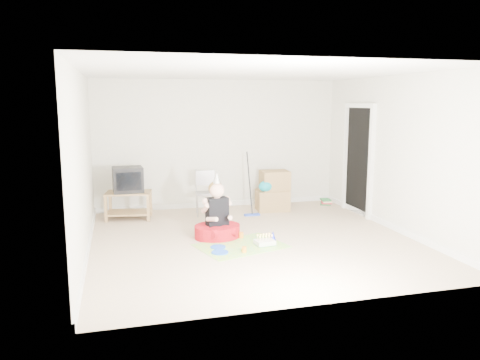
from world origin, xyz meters
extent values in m
plane|color=#CAAE91|center=(0.00, 0.00, 0.00)|extent=(5.00, 5.00, 0.00)
cube|color=black|center=(2.48, 1.20, 1.02)|extent=(0.02, 0.90, 2.05)
cube|color=olive|center=(-1.85, 1.88, 0.50)|extent=(0.89, 0.64, 0.03)
cube|color=olive|center=(-1.85, 1.88, 0.12)|extent=(0.89, 0.64, 0.03)
cube|color=olive|center=(-2.26, 1.72, 0.26)|extent=(0.06, 0.06, 0.51)
cube|color=olive|center=(-1.52, 1.60, 0.26)|extent=(0.06, 0.06, 0.51)
cube|color=olive|center=(-2.19, 2.17, 0.26)|extent=(0.06, 0.06, 0.51)
cube|color=olive|center=(-1.44, 2.04, 0.26)|extent=(0.06, 0.06, 0.51)
cube|color=black|center=(-1.85, 1.88, 0.74)|extent=(0.56, 0.48, 0.46)
cube|color=#9B9BA0|center=(-0.40, 1.82, 0.42)|extent=(0.43, 0.41, 0.03)
cylinder|color=#9B9BA0|center=(-0.58, 1.83, 0.44)|extent=(0.02, 0.02, 0.87)
cylinder|color=#9B9BA0|center=(-0.22, 1.80, 0.44)|extent=(0.02, 0.02, 0.87)
cube|color=#9A784A|center=(0.96, 1.86, 0.21)|extent=(0.66, 0.53, 0.41)
cube|color=#9A784A|center=(1.01, 1.88, 0.60)|extent=(0.56, 0.45, 0.39)
ellipsoid|color=#0D8397|center=(0.77, 1.73, 0.52)|extent=(0.27, 0.19, 0.22)
cube|color=blue|center=(0.44, 1.53, 0.02)|extent=(0.30, 0.11, 0.03)
cylinder|color=black|center=(0.44, 1.53, 0.61)|extent=(0.03, 0.40, 1.17)
cube|color=#257036|center=(2.24, 2.08, 0.02)|extent=(0.31, 0.35, 0.03)
cube|color=#BC283A|center=(2.24, 2.08, 0.05)|extent=(0.28, 0.32, 0.03)
cube|color=beige|center=(2.24, 2.08, 0.08)|extent=(0.25, 0.30, 0.03)
cube|color=#257036|center=(2.24, 2.08, 0.11)|extent=(0.22, 0.27, 0.03)
cylinder|color=#B11019|center=(-0.51, 0.27, 0.10)|extent=(0.86, 0.86, 0.20)
cube|color=black|center=(-0.51, 0.27, 0.43)|extent=(0.37, 0.25, 0.45)
sphere|color=#E8AE9B|center=(-0.51, 0.27, 0.77)|extent=(0.27, 0.27, 0.24)
cone|color=white|center=(-0.51, 0.27, 0.98)|extent=(0.12, 0.12, 0.18)
cube|color=#EB318D|center=(-0.26, -0.27, 0.00)|extent=(1.47, 1.24, 0.01)
cube|color=white|center=(0.10, -0.33, 0.04)|extent=(0.31, 0.26, 0.07)
cube|color=#47C765|center=(0.10, -0.33, 0.01)|extent=(0.31, 0.26, 0.01)
cylinder|color=beige|center=(0.01, -0.39, 0.11)|extent=(0.01, 0.01, 0.07)
cylinder|color=beige|center=(0.05, -0.38, 0.11)|extent=(0.01, 0.01, 0.07)
cylinder|color=beige|center=(0.10, -0.37, 0.11)|extent=(0.01, 0.01, 0.07)
cylinder|color=beige|center=(0.15, -0.37, 0.11)|extent=(0.01, 0.01, 0.07)
cylinder|color=beige|center=(0.20, -0.36, 0.11)|extent=(0.01, 0.01, 0.07)
cylinder|color=beige|center=(-0.01, -0.30, 0.11)|extent=(0.01, 0.01, 0.07)
cylinder|color=beige|center=(0.04, -0.29, 0.11)|extent=(0.01, 0.01, 0.07)
cylinder|color=beige|center=(0.09, -0.29, 0.11)|extent=(0.01, 0.01, 0.07)
cylinder|color=beige|center=(0.14, -0.28, 0.11)|extent=(0.01, 0.01, 0.07)
cylinder|color=beige|center=(0.19, -0.27, 0.11)|extent=(0.01, 0.01, 0.07)
cylinder|color=blue|center=(-0.62, -0.27, 0.01)|extent=(0.25, 0.25, 0.01)
cylinder|color=blue|center=(-0.64, -0.52, 0.01)|extent=(0.27, 0.27, 0.01)
cylinder|color=orange|center=(-0.15, 0.12, 0.05)|extent=(0.10, 0.10, 0.09)
cylinder|color=orange|center=(-0.30, -0.59, 0.05)|extent=(0.07, 0.07, 0.08)
cone|color=#1821AB|center=(0.29, -0.14, 0.08)|extent=(0.11, 0.11, 0.15)
camera|label=1|loc=(-2.01, -6.87, 2.16)|focal=35.00mm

